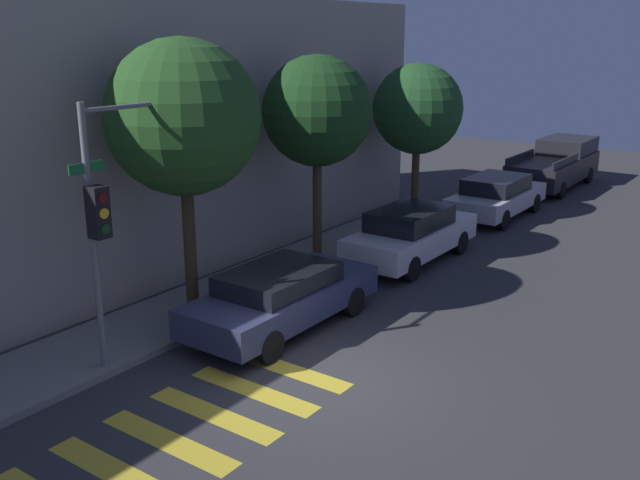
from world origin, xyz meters
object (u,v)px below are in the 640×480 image
sedan_far_end (496,196)px  pickup_truck (556,164)px  tree_midblock (317,112)px  tree_near_corner (183,118)px  traffic_light_pole (112,193)px  sedan_middle (411,234)px  tree_far_end (418,109)px  sedan_near_corner (282,296)px

sedan_far_end → pickup_truck: 6.13m
tree_midblock → tree_near_corner: bearing=180.0°
sedan_far_end → tree_near_corner: size_ratio=0.77×
tree_near_corner → traffic_light_pole: bearing=-164.1°
pickup_truck → tree_near_corner: 18.66m
sedan_middle → tree_far_end: (3.81, 1.96, 2.86)m
sedan_near_corner → sedan_far_end: bearing=0.0°
sedan_middle → pickup_truck: pickup_truck is taller
sedan_far_end → tree_midblock: (-7.50, 1.96, 3.30)m
tree_midblock → tree_far_end: (5.41, 0.00, -0.39)m
sedan_far_end → tree_far_end: bearing=136.9°
pickup_truck → tree_near_corner: size_ratio=0.97×
tree_far_end → sedan_near_corner: bearing=-168.2°
tree_near_corner → tree_midblock: size_ratio=1.08×
tree_near_corner → tree_far_end: size_ratio=1.16×
traffic_light_pole → pickup_truck: bearing=-3.5°
tree_near_corner → tree_far_end: bearing=0.0°
sedan_far_end → pickup_truck: pickup_truck is taller
traffic_light_pole → sedan_near_corner: bearing=-22.4°
tree_far_end → pickup_truck: bearing=-13.4°
traffic_light_pole → sedan_middle: (8.64, -1.27, -2.51)m
tree_midblock → tree_far_end: tree_midblock is taller
sedan_middle → sedan_near_corner: bearing=-180.0°
sedan_near_corner → tree_near_corner: 4.13m
sedan_far_end → pickup_truck: bearing=-0.0°
sedan_near_corner → sedan_middle: size_ratio=1.01×
tree_near_corner → tree_midblock: (4.62, 0.00, -0.27)m
pickup_truck → tree_far_end: 8.88m
sedan_middle → pickup_truck: size_ratio=0.80×
traffic_light_pole → sedan_far_end: (14.54, -1.27, -2.56)m
sedan_near_corner → sedan_far_end: (11.47, 0.00, 0.02)m
traffic_light_pole → sedan_middle: 9.09m
traffic_light_pole → sedan_middle: bearing=-8.3°
sedan_middle → sedan_far_end: size_ratio=1.01×
pickup_truck → tree_far_end: bearing=166.6°
pickup_truck → tree_far_end: tree_far_end is taller
tree_midblock → tree_far_end: bearing=0.0°
sedan_middle → tree_far_end: 5.15m
sedan_near_corner → tree_near_corner: bearing=108.1°
pickup_truck → tree_far_end: size_ratio=1.13×
traffic_light_pole → pickup_truck: traffic_light_pole is taller
traffic_light_pole → sedan_far_end: size_ratio=1.08×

